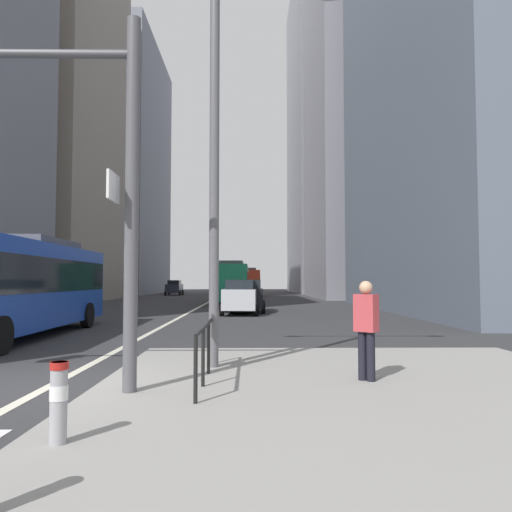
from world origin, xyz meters
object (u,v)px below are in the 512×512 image
object	(u,v)px
city_bus_blue_oncoming	(17,282)
car_receding_far	(241,297)
city_bus_red_receding	(233,281)
traffic_signal_gantry	(10,142)
car_oncoming_mid	(174,288)
bollard_left	(59,398)
street_lamp_post	(215,117)
city_bus_red_distant	(248,281)
car_receding_near	(248,296)
pedestrian_waiting	(366,325)

from	to	relation	value
city_bus_blue_oncoming	car_receding_far	bearing A→B (deg)	57.98
city_bus_red_receding	traffic_signal_gantry	distance (m)	32.65
car_oncoming_mid	bollard_left	distance (m)	59.24
traffic_signal_gantry	street_lamp_post	bearing A→B (deg)	35.62
city_bus_blue_oncoming	city_bus_red_receding	xyz separation A→B (m)	(6.25, 24.07, -0.00)
city_bus_red_distant	car_oncoming_mid	distance (m)	10.20
city_bus_blue_oncoming	car_receding_near	xyz separation A→B (m)	(7.55, 13.35, -0.85)
car_receding_far	car_oncoming_mid	bearing A→B (deg)	104.28
city_bus_blue_oncoming	pedestrian_waiting	world-z (taller)	city_bus_blue_oncoming
city_bus_red_receding	pedestrian_waiting	distance (m)	31.85
car_oncoming_mid	pedestrian_waiting	bearing A→B (deg)	-77.96
city_bus_red_distant	pedestrian_waiting	xyz separation A→B (m)	(2.24, -52.14, -0.72)
city_bus_blue_oncoming	car_oncoming_mid	bearing A→B (deg)	92.60
car_receding_far	street_lamp_post	distance (m)	18.09
city_bus_red_receding	car_receding_near	distance (m)	10.84
traffic_signal_gantry	pedestrian_waiting	bearing A→B (deg)	7.98
car_oncoming_mid	pedestrian_waiting	xyz separation A→B (m)	(11.83, -55.49, 0.13)
city_bus_blue_oncoming	city_bus_red_receding	world-z (taller)	same
city_bus_red_receding	bollard_left	xyz separation A→B (m)	(-0.68, -34.89, -1.20)
pedestrian_waiting	city_bus_blue_oncoming	bearing A→B (deg)	141.88
car_receding_near	bollard_left	distance (m)	24.25
street_lamp_post	pedestrian_waiting	size ratio (longest dim) A/B	4.61
car_receding_near	car_receding_far	world-z (taller)	same
street_lamp_post	bollard_left	bearing A→B (deg)	-105.89
car_oncoming_mid	car_receding_far	bearing A→B (deg)	-75.72
car_receding_far	street_lamp_post	bearing A→B (deg)	-90.77
car_receding_far	traffic_signal_gantry	world-z (taller)	traffic_signal_gantry
car_oncoming_mid	car_receding_far	distance (m)	37.68
car_oncoming_mid	street_lamp_post	bearing A→B (deg)	-80.49
city_bus_blue_oncoming	traffic_signal_gantry	size ratio (longest dim) A/B	1.90
city_bus_red_distant	car_receding_near	bearing A→B (deg)	-89.77
city_bus_blue_oncoming	car_receding_near	distance (m)	15.36
city_bus_red_receding	car_oncoming_mid	bearing A→B (deg)	109.46
traffic_signal_gantry	car_receding_far	bearing A→B (deg)	80.44
city_bus_red_receding	car_receding_near	xyz separation A→B (m)	(1.30, -10.73, -0.85)
city_bus_red_distant	pedestrian_waiting	world-z (taller)	city_bus_red_distant
car_receding_near	street_lamp_post	size ratio (longest dim) A/B	0.55
car_oncoming_mid	car_receding_near	xyz separation A→B (m)	(9.72, -34.56, 0.00)
city_bus_red_receding	car_oncoming_mid	xyz separation A→B (m)	(-8.42, 23.83, -0.85)
city_bus_red_receding	traffic_signal_gantry	bearing A→B (deg)	-94.33
pedestrian_waiting	city_bus_red_receding	bearing A→B (deg)	96.15
street_lamp_post	traffic_signal_gantry	bearing A→B (deg)	-144.38
city_bus_red_receding	pedestrian_waiting	size ratio (longest dim) A/B	6.45
street_lamp_post	pedestrian_waiting	xyz separation A→B (m)	(2.77, -1.40, -4.17)
city_bus_blue_oncoming	traffic_signal_gantry	xyz separation A→B (m)	(3.79, -8.40, 2.26)
city_bus_blue_oncoming	traffic_signal_gantry	world-z (taller)	traffic_signal_gantry
city_bus_red_distant	street_lamp_post	bearing A→B (deg)	-90.60
traffic_signal_gantry	street_lamp_post	distance (m)	3.99
street_lamp_post	pedestrian_waiting	bearing A→B (deg)	-26.75
street_lamp_post	car_receding_near	bearing A→B (deg)	88.07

